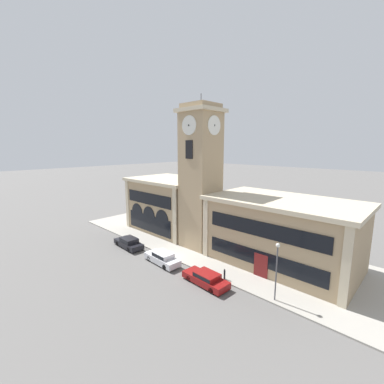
# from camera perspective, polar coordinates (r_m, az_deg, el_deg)

# --- Properties ---
(ground_plane) EXTENTS (300.00, 300.00, 0.00)m
(ground_plane) POSITION_cam_1_polar(r_m,az_deg,el_deg) (31.89, -4.90, -14.52)
(ground_plane) COLOR #605E5B
(sidewalk_kerb) EXTENTS (43.81, 14.17, 0.15)m
(sidewalk_kerb) POSITION_cam_1_polar(r_m,az_deg,el_deg) (36.55, 3.60, -11.09)
(sidewalk_kerb) COLOR #A39E93
(sidewalk_kerb) RESTS_ON ground_plane
(clock_tower) EXTENTS (4.84, 4.84, 19.64)m
(clock_tower) POSITION_cam_1_polar(r_m,az_deg,el_deg) (33.08, 1.92, 3.15)
(clock_tower) COLOR tan
(clock_tower) RESTS_ON ground_plane
(town_hall_left_wing) EXTENTS (12.83, 9.51, 8.30)m
(town_hall_left_wing) POSITION_cam_1_polar(r_m,az_deg,el_deg) (41.46, -4.72, -2.63)
(town_hall_left_wing) COLOR tan
(town_hall_left_wing) RESTS_ON ground_plane
(town_hall_right_wing) EXTENTS (16.24, 9.51, 7.58)m
(town_hall_right_wing) POSITION_cam_1_polar(r_m,az_deg,el_deg) (30.76, 19.27, -8.38)
(town_hall_right_wing) COLOR tan
(town_hall_right_wing) RESTS_ON ground_plane
(parked_car_near) EXTENTS (4.86, 2.05, 1.37)m
(parked_car_near) POSITION_cam_1_polar(r_m,az_deg,el_deg) (35.67, -13.87, -10.81)
(parked_car_near) COLOR black
(parked_car_near) RESTS_ON ground_plane
(parked_car_mid) EXTENTS (4.89, 1.96, 1.38)m
(parked_car_mid) POSITION_cam_1_polar(r_m,az_deg,el_deg) (30.45, -6.59, -14.29)
(parked_car_mid) COLOR silver
(parked_car_mid) RESTS_ON ground_plane
(parked_car_far) EXTENTS (4.98, 2.06, 1.26)m
(parked_car_far) POSITION_cam_1_polar(r_m,az_deg,el_deg) (26.27, 3.12, -18.56)
(parked_car_far) COLOR maroon
(parked_car_far) RESTS_ON ground_plane
(street_lamp) EXTENTS (0.36, 0.36, 5.16)m
(street_lamp) POSITION_cam_1_polar(r_m,az_deg,el_deg) (23.54, 18.34, -14.67)
(street_lamp) COLOR #4C4C51
(street_lamp) RESTS_ON sidewalk_kerb
(bollard) EXTENTS (0.18, 0.18, 1.06)m
(bollard) POSITION_cam_1_polar(r_m,az_deg,el_deg) (27.10, 7.24, -17.67)
(bollard) COLOR black
(bollard) RESTS_ON sidewalk_kerb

